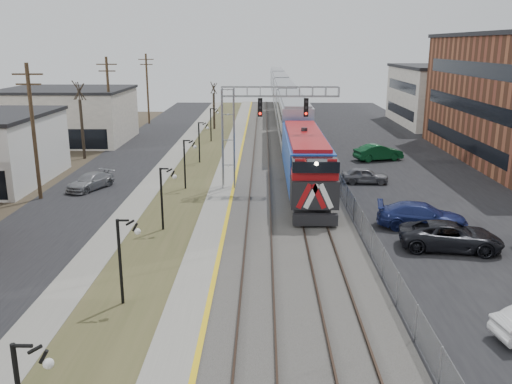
{
  "coord_description": "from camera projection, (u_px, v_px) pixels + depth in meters",
  "views": [
    {
      "loc": [
        2.26,
        -13.95,
        11.22
      ],
      "look_at": [
        1.82,
        17.66,
        2.6
      ],
      "focal_mm": 38.0,
      "sensor_mm": 36.0,
      "label": 1
    }
  ],
  "objects": [
    {
      "name": "lampposts",
      "position": [
        163.0,
        198.0,
        33.61
      ],
      "size": [
        0.14,
        62.14,
        4.0
      ],
      "color": "black",
      "rests_on": "ground"
    },
    {
      "name": "signal_gantry",
      "position": [
        250.0,
        120.0,
        41.96
      ],
      "size": [
        9.0,
        1.07,
        8.15
      ],
      "color": "gray",
      "rests_on": "ground"
    },
    {
      "name": "ballast_bed",
      "position": [
        282.0,
        169.0,
        50.12
      ],
      "size": [
        8.0,
        120.0,
        0.2
      ],
      "primitive_type": "cube",
      "color": "#595651",
      "rests_on": "ground"
    },
    {
      "name": "car_street_b",
      "position": [
        90.0,
        182.0,
        43.2
      ],
      "size": [
        3.46,
        4.76,
        1.28
      ],
      "primitive_type": "imported",
      "rotation": [
        0.0,
        0.0,
        -0.43
      ],
      "color": "gray",
      "rests_on": "ground"
    },
    {
      "name": "parking_lot",
      "position": [
        412.0,
        170.0,
        49.98
      ],
      "size": [
        16.0,
        120.0,
        0.04
      ],
      "primitive_type": "cube",
      "color": "black",
      "rests_on": "ground"
    },
    {
      "name": "track_near",
      "position": [
        261.0,
        167.0,
        50.1
      ],
      "size": [
        1.58,
        120.0,
        0.15
      ],
      "color": "#2D2119",
      "rests_on": "ballast_bed"
    },
    {
      "name": "car_lot_c",
      "position": [
        451.0,
        237.0,
        30.45
      ],
      "size": [
        5.96,
        3.39,
        1.57
      ],
      "primitive_type": "imported",
      "rotation": [
        0.0,
        0.0,
        1.43
      ],
      "color": "black",
      "rests_on": "ground"
    },
    {
      "name": "street_west",
      "position": [
        116.0,
        169.0,
        50.35
      ],
      "size": [
        7.0,
        120.0,
        0.04
      ],
      "primitive_type": "cube",
      "color": "black",
      "rests_on": "ground"
    },
    {
      "name": "sidewalk",
      "position": [
        164.0,
        169.0,
        50.29
      ],
      "size": [
        2.0,
        120.0,
        0.08
      ],
      "primitive_type": "cube",
      "color": "gray",
      "rests_on": "ground"
    },
    {
      "name": "car_lot_f",
      "position": [
        378.0,
        153.0,
        54.0
      ],
      "size": [
        5.11,
        3.0,
        1.59
      ],
      "primitive_type": "imported",
      "rotation": [
        0.0,
        0.0,
        1.86
      ],
      "color": "#0E4722",
      "rests_on": "ground"
    },
    {
      "name": "utility_poles",
      "position": [
        34.0,
        133.0,
        39.44
      ],
      "size": [
        0.28,
        80.28,
        10.0
      ],
      "color": "#4C3823",
      "rests_on": "ground"
    },
    {
      "name": "car_lot_d",
      "position": [
        422.0,
        216.0,
        33.97
      ],
      "size": [
        5.84,
        3.16,
        1.61
      ],
      "primitive_type": "imported",
      "rotation": [
        0.0,
        0.0,
        1.4
      ],
      "color": "navy",
      "rests_on": "ground"
    },
    {
      "name": "platform",
      "position": [
        228.0,
        169.0,
        50.19
      ],
      "size": [
        2.0,
        120.0,
        0.24
      ],
      "primitive_type": "cube",
      "color": "gray",
      "rests_on": "ground"
    },
    {
      "name": "track_far",
      "position": [
        298.0,
        167.0,
        50.06
      ],
      "size": [
        1.58,
        120.0,
        0.15
      ],
      "color": "#2D2119",
      "rests_on": "ballast_bed"
    },
    {
      "name": "car_lot_e",
      "position": [
        365.0,
        176.0,
        45.1
      ],
      "size": [
        4.0,
        1.79,
        1.33
      ],
      "primitive_type": "imported",
      "rotation": [
        0.0,
        0.0,
        1.52
      ],
      "color": "slate",
      "rests_on": "ground"
    },
    {
      "name": "bare_trees",
      "position": [
        113.0,
        134.0,
        53.44
      ],
      "size": [
        12.3,
        42.3,
        5.95
      ],
      "color": "#382D23",
      "rests_on": "ground"
    },
    {
      "name": "grass_median",
      "position": [
        196.0,
        169.0,
        50.25
      ],
      "size": [
        4.0,
        120.0,
        0.06
      ],
      "primitive_type": "cube",
      "color": "#434625",
      "rests_on": "ground"
    },
    {
      "name": "fence",
      "position": [
        328.0,
        162.0,
        49.88
      ],
      "size": [
        0.04,
        120.0,
        1.6
      ],
      "primitive_type": "cube",
      "color": "gray",
      "rests_on": "ground"
    },
    {
      "name": "train",
      "position": [
        284.0,
        98.0,
        87.01
      ],
      "size": [
        3.0,
        108.65,
        5.33
      ],
      "color": "#143EA2",
      "rests_on": "ground"
    },
    {
      "name": "platform_edge",
      "position": [
        238.0,
        167.0,
        50.14
      ],
      "size": [
        0.24,
        120.0,
        0.01
      ],
      "primitive_type": "cube",
      "color": "gold",
      "rests_on": "platform"
    }
  ]
}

